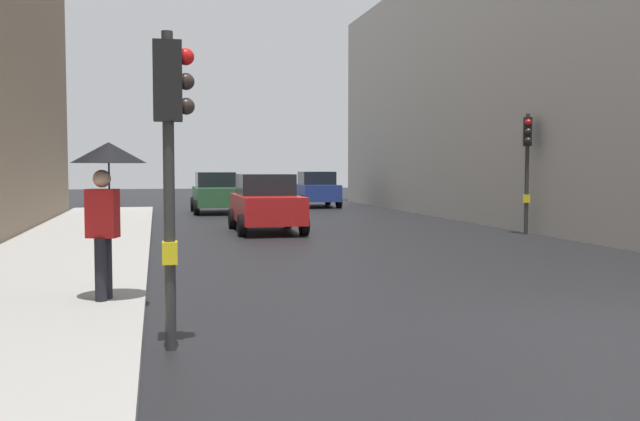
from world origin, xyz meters
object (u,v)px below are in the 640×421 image
at_px(traffic_light_mid_street, 527,151).
at_px(traffic_light_near_left, 171,132).
at_px(car_red_sedan, 266,203).
at_px(car_green_estate, 216,193).
at_px(pedestrian_with_umbrella, 107,176).
at_px(car_blue_van, 316,189).

height_order(traffic_light_mid_street, traffic_light_near_left, traffic_light_mid_street).
distance_m(car_red_sedan, car_green_estate, 9.55).
bearing_deg(car_green_estate, traffic_light_near_left, -95.74).
relative_size(car_red_sedan, pedestrian_with_umbrella, 1.97).
height_order(traffic_light_near_left, pedestrian_with_umbrella, traffic_light_near_left).
bearing_deg(car_blue_van, pedestrian_with_umbrella, -108.79).
distance_m(car_blue_van, car_red_sedan, 14.03).
distance_m(car_green_estate, pedestrian_with_umbrella, 21.31).
height_order(car_blue_van, car_red_sedan, same).
bearing_deg(car_red_sedan, traffic_light_near_left, -102.67).
xyz_separation_m(car_blue_van, car_red_sedan, (-4.53, -13.28, 0.00)).
distance_m(traffic_light_mid_street, traffic_light_near_left, 15.34).
bearing_deg(car_blue_van, traffic_light_mid_street, -80.02).
xyz_separation_m(car_blue_van, car_green_estate, (-5.29, -3.76, 0.00)).
bearing_deg(traffic_light_mid_street, car_blue_van, 99.98).
bearing_deg(pedestrian_with_umbrella, traffic_light_near_left, -70.56).
distance_m(car_red_sedan, pedestrian_with_umbrella, 12.22).
distance_m(traffic_light_near_left, car_red_sedan, 14.23).
distance_m(traffic_light_near_left, car_blue_van, 28.19).
xyz_separation_m(car_red_sedan, pedestrian_with_umbrella, (-3.91, -11.53, 0.96)).
relative_size(car_blue_van, car_green_estate, 1.01).
relative_size(traffic_light_mid_street, car_red_sedan, 0.84).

